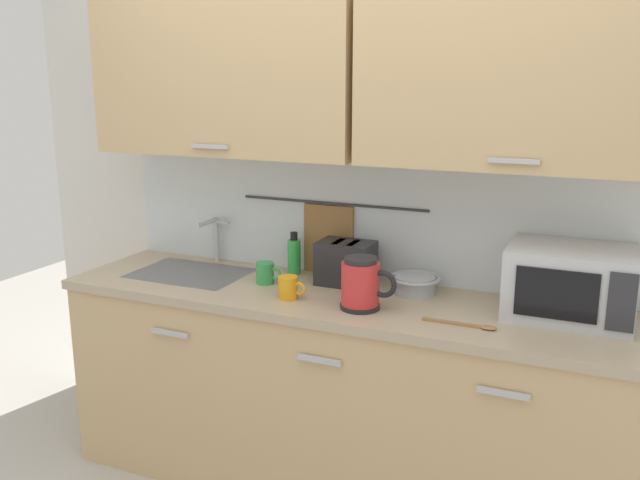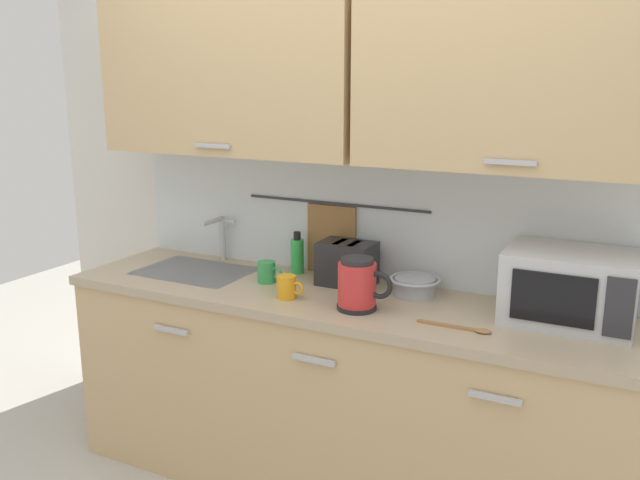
{
  "view_description": "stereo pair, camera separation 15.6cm",
  "coord_description": "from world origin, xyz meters",
  "px_view_note": "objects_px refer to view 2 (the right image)",
  "views": [
    {
      "loc": [
        0.97,
        -2.2,
        1.79
      ],
      "look_at": [
        -0.15,
        0.33,
        1.12
      ],
      "focal_mm": 37.96,
      "sensor_mm": 36.0,
      "label": 1
    },
    {
      "loc": [
        1.11,
        -2.13,
        1.79
      ],
      "look_at": [
        -0.15,
        0.33,
        1.12
      ],
      "focal_mm": 37.96,
      "sensor_mm": 36.0,
      "label": 2
    }
  ],
  "objects_px": {
    "electric_kettle": "(358,285)",
    "dish_soap_bottle": "(297,255)",
    "mug_by_kettle": "(267,272)",
    "mixing_bowl": "(415,285)",
    "wooden_spoon": "(463,328)",
    "mug_near_sink": "(287,287)",
    "toaster": "(347,263)",
    "microwave": "(570,287)"
  },
  "relations": [
    {
      "from": "mug_near_sink",
      "to": "wooden_spoon",
      "type": "bearing_deg",
      "value": -1.54
    },
    {
      "from": "mug_near_sink",
      "to": "toaster",
      "type": "relative_size",
      "value": 0.47
    },
    {
      "from": "dish_soap_bottle",
      "to": "toaster",
      "type": "height_order",
      "value": "dish_soap_bottle"
    },
    {
      "from": "microwave",
      "to": "mug_near_sink",
      "type": "bearing_deg",
      "value": -167.45
    },
    {
      "from": "mixing_bowl",
      "to": "toaster",
      "type": "bearing_deg",
      "value": 177.9
    },
    {
      "from": "dish_soap_bottle",
      "to": "mixing_bowl",
      "type": "height_order",
      "value": "dish_soap_bottle"
    },
    {
      "from": "microwave",
      "to": "mug_near_sink",
      "type": "xyz_separation_m",
      "value": [
        -1.07,
        -0.24,
        -0.09
      ]
    },
    {
      "from": "wooden_spoon",
      "to": "dish_soap_bottle",
      "type": "bearing_deg",
      "value": 157.83
    },
    {
      "from": "mixing_bowl",
      "to": "wooden_spoon",
      "type": "bearing_deg",
      "value": -45.68
    },
    {
      "from": "dish_soap_bottle",
      "to": "wooden_spoon",
      "type": "bearing_deg",
      "value": -22.17
    },
    {
      "from": "microwave",
      "to": "electric_kettle",
      "type": "relative_size",
      "value": 2.03
    },
    {
      "from": "dish_soap_bottle",
      "to": "toaster",
      "type": "bearing_deg",
      "value": -11.07
    },
    {
      "from": "microwave",
      "to": "electric_kettle",
      "type": "bearing_deg",
      "value": -162.93
    },
    {
      "from": "mug_by_kettle",
      "to": "wooden_spoon",
      "type": "distance_m",
      "value": 0.95
    },
    {
      "from": "microwave",
      "to": "toaster",
      "type": "xyz_separation_m",
      "value": [
        -0.93,
        0.05,
        -0.04
      ]
    },
    {
      "from": "dish_soap_bottle",
      "to": "mug_by_kettle",
      "type": "relative_size",
      "value": 1.63
    },
    {
      "from": "wooden_spoon",
      "to": "mug_by_kettle",
      "type": "bearing_deg",
      "value": 169.7
    },
    {
      "from": "mixing_bowl",
      "to": "electric_kettle",
      "type": "bearing_deg",
      "value": -117.83
    },
    {
      "from": "mug_near_sink",
      "to": "mixing_bowl",
      "type": "xyz_separation_m",
      "value": [
        0.46,
        0.27,
        -0.0
      ]
    },
    {
      "from": "dish_soap_bottle",
      "to": "mug_by_kettle",
      "type": "bearing_deg",
      "value": -104.21
    },
    {
      "from": "toaster",
      "to": "wooden_spoon",
      "type": "relative_size",
      "value": 0.93
    },
    {
      "from": "electric_kettle",
      "to": "mug_by_kettle",
      "type": "relative_size",
      "value": 1.89
    },
    {
      "from": "microwave",
      "to": "wooden_spoon",
      "type": "bearing_deg",
      "value": -141.52
    },
    {
      "from": "mug_near_sink",
      "to": "mixing_bowl",
      "type": "distance_m",
      "value": 0.53
    },
    {
      "from": "electric_kettle",
      "to": "mixing_bowl",
      "type": "bearing_deg",
      "value": 62.17
    },
    {
      "from": "dish_soap_bottle",
      "to": "wooden_spoon",
      "type": "distance_m",
      "value": 0.96
    },
    {
      "from": "toaster",
      "to": "wooden_spoon",
      "type": "xyz_separation_m",
      "value": [
        0.6,
        -0.31,
        -0.09
      ]
    },
    {
      "from": "microwave",
      "to": "mug_by_kettle",
      "type": "distance_m",
      "value": 1.26
    },
    {
      "from": "microwave",
      "to": "mixing_bowl",
      "type": "distance_m",
      "value": 0.62
    },
    {
      "from": "toaster",
      "to": "mug_by_kettle",
      "type": "relative_size",
      "value": 2.13
    },
    {
      "from": "microwave",
      "to": "mug_by_kettle",
      "type": "bearing_deg",
      "value": -175.98
    },
    {
      "from": "mug_by_kettle",
      "to": "dish_soap_bottle",
      "type": "bearing_deg",
      "value": 75.79
    },
    {
      "from": "microwave",
      "to": "mug_by_kettle",
      "type": "relative_size",
      "value": 3.83
    },
    {
      "from": "electric_kettle",
      "to": "dish_soap_bottle",
      "type": "distance_m",
      "value": 0.56
    },
    {
      "from": "electric_kettle",
      "to": "dish_soap_bottle",
      "type": "height_order",
      "value": "electric_kettle"
    },
    {
      "from": "mixing_bowl",
      "to": "microwave",
      "type": "bearing_deg",
      "value": -3.38
    },
    {
      "from": "dish_soap_bottle",
      "to": "mug_by_kettle",
      "type": "xyz_separation_m",
      "value": [
        -0.05,
        -0.19,
        -0.04
      ]
    },
    {
      "from": "dish_soap_bottle",
      "to": "microwave",
      "type": "bearing_deg",
      "value": -4.84
    },
    {
      "from": "mixing_bowl",
      "to": "mug_by_kettle",
      "type": "bearing_deg",
      "value": -169.08
    },
    {
      "from": "mug_near_sink",
      "to": "mixing_bowl",
      "type": "relative_size",
      "value": 0.56
    },
    {
      "from": "microwave",
      "to": "dish_soap_bottle",
      "type": "xyz_separation_m",
      "value": [
        -1.21,
        0.1,
        -0.05
      ]
    },
    {
      "from": "electric_kettle",
      "to": "toaster",
      "type": "xyz_separation_m",
      "value": [
        -0.18,
        0.28,
        -0.01
      ]
    }
  ]
}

